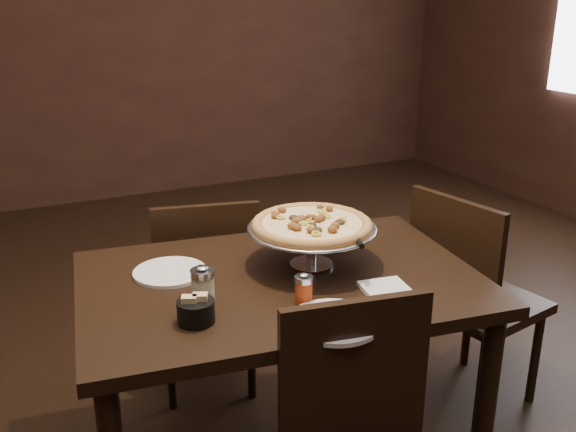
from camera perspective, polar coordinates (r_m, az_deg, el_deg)
name	(u,v)px	position (r m, az deg, el deg)	size (l,w,h in m)	color
room	(331,61)	(1.85, 3.83, 13.55)	(6.04, 7.04, 2.84)	black
dining_table	(281,306)	(2.03, -0.67, -8.01)	(1.31, 0.96, 0.76)	black
pizza_stand	(312,225)	(2.01, 2.13, -0.82)	(0.41, 0.41, 0.17)	silver
parmesan_shaker	(203,286)	(1.81, -7.59, -6.19)	(0.07, 0.07, 0.12)	#F0E7BB
pepper_flake_shaker	(304,289)	(1.81, 1.40, -6.49)	(0.05, 0.05, 0.09)	maroon
packet_caddy	(196,310)	(1.73, -8.20, -8.30)	(0.10, 0.10, 0.08)	black
napkin_stack	(386,290)	(1.91, 8.71, -6.48)	(0.13, 0.13, 0.01)	white
plate_left	(170,272)	(2.04, -10.47, -4.91)	(0.23, 0.23, 0.01)	white
plate_near	(334,322)	(1.72, 4.15, -9.36)	(0.25, 0.25, 0.01)	white
serving_spatula	(358,241)	(1.91, 6.28, -2.20)	(0.13, 0.13, 0.02)	silver
chair_far	(206,289)	(2.59, -7.29, -6.42)	(0.48, 0.48, 0.85)	black
chair_side	(469,294)	(2.58, 15.80, -6.65)	(0.48, 0.48, 0.89)	black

